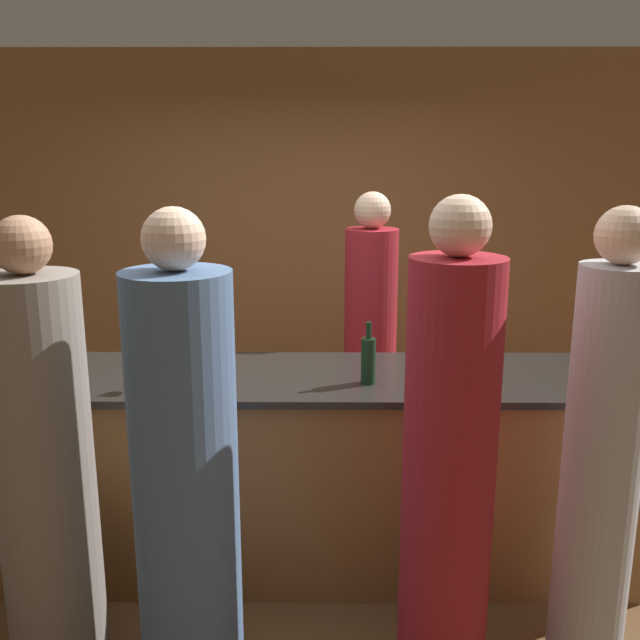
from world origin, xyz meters
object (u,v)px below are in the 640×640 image
(guest_1, at_px, (45,474))
(guest_2, at_px, (449,468))
(wine_bottle_1, at_px, (32,337))
(wine_bottle_0, at_px, (368,359))
(bartender, at_px, (370,357))
(guest_0, at_px, (602,462))
(guest_4, at_px, (186,485))

(guest_1, xyz_separation_m, guest_2, (1.57, -0.02, 0.04))
(guest_1, xyz_separation_m, wine_bottle_1, (-0.42, 1.00, 0.28))
(wine_bottle_0, distance_m, wine_bottle_1, 1.76)
(bartender, bearing_deg, guest_1, 48.60)
(bartender, relative_size, wine_bottle_1, 5.72)
(guest_0, relative_size, guest_4, 1.00)
(guest_1, bearing_deg, wine_bottle_1, 112.93)
(bartender, xyz_separation_m, guest_2, (0.21, -1.57, 0.03))
(guest_1, height_order, guest_2, guest_2)
(guest_0, xyz_separation_m, wine_bottle_0, (-0.89, 0.60, 0.24))
(bartender, xyz_separation_m, guest_4, (-0.79, -1.67, 0.01))
(wine_bottle_0, bearing_deg, guest_2, -67.59)
(guest_2, relative_size, wine_bottle_0, 6.58)
(guest_1, height_order, guest_4, guest_4)
(guest_1, bearing_deg, wine_bottle_0, 26.32)
(guest_1, bearing_deg, guest_2, -0.84)
(guest_1, height_order, wine_bottle_1, guest_1)
(guest_0, bearing_deg, guest_1, -178.85)
(bartender, distance_m, wine_bottle_1, 1.89)
(guest_0, bearing_deg, wine_bottle_1, 159.90)
(guest_0, height_order, wine_bottle_0, guest_0)
(guest_0, distance_m, wine_bottle_0, 1.09)
(guest_2, bearing_deg, wine_bottle_0, 112.41)
(guest_0, height_order, wine_bottle_1, guest_0)
(guest_4, height_order, wine_bottle_1, guest_4)
(bartender, xyz_separation_m, guest_1, (-1.36, -1.55, -0.01))
(guest_4, xyz_separation_m, wine_bottle_1, (-1.00, 1.12, 0.27))
(guest_0, relative_size, wine_bottle_0, 6.43)
(wine_bottle_0, bearing_deg, guest_4, -133.43)
(wine_bottle_0, bearing_deg, bartender, 85.77)
(guest_1, bearing_deg, bartender, 48.60)
(guest_1, bearing_deg, guest_4, -11.76)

